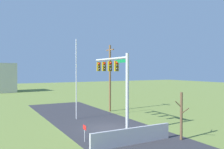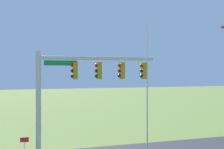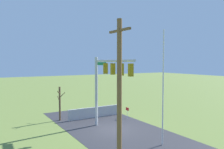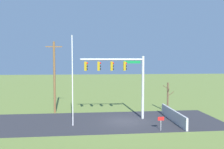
{
  "view_description": "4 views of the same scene",
  "coord_description": "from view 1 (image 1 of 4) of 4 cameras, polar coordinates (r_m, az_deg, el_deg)",
  "views": [
    {
      "loc": [
        18.9,
        -9.86,
        5.27
      ],
      "look_at": [
        -1.67,
        1.39,
        4.83
      ],
      "focal_mm": 37.88,
      "sensor_mm": 36.0,
      "label": 1
    },
    {
      "loc": [
        3.14,
        16.69,
        5.57
      ],
      "look_at": [
        -2.12,
        0.43,
        5.43
      ],
      "focal_mm": 46.3,
      "sensor_mm": 36.0,
      "label": 2
    },
    {
      "loc": [
        -17.62,
        10.72,
        6.28
      ],
      "look_at": [
        -1.45,
        1.12,
        5.2
      ],
      "focal_mm": 36.55,
      "sensor_mm": 36.0,
      "label": 3
    },
    {
      "loc": [
        -3.39,
        -21.82,
        6.16
      ],
      "look_at": [
        -1.23,
        0.2,
        4.8
      ],
      "focal_mm": 34.8,
      "sensor_mm": 36.0,
      "label": 4
    }
  ],
  "objects": [
    {
      "name": "signal_mast",
      "position": [
        21.73,
        0.85,
        -0.06
      ],
      "size": [
        6.75,
        0.55,
        6.7
      ],
      "color": "#B2B5BA",
      "rests_on": "ground_plane"
    },
    {
      "name": "distant_building",
      "position": [
        62.76,
        -24.93,
        -0.69
      ],
      "size": [
        8.24,
        5.88,
        6.91
      ],
      "primitive_type": "cube",
      "rotation": [
        0.0,
        0.0,
        3.27
      ],
      "color": "beige",
      "rests_on": "ground_plane"
    },
    {
      "name": "flagpole",
      "position": [
        25.59,
        -8.63,
        -1.1
      ],
      "size": [
        0.1,
        0.1,
        8.61
      ],
      "primitive_type": "cylinder",
      "color": "silver",
      "rests_on": "ground_plane"
    },
    {
      "name": "utility_pole",
      "position": [
        30.17,
        -0.5,
        -0.59
      ],
      "size": [
        1.9,
        0.26,
        8.47
      ],
      "color": "brown",
      "rests_on": "ground_plane"
    },
    {
      "name": "sidewalk_corner",
      "position": [
        19.72,
        5.3,
        -14.43
      ],
      "size": [
        6.0,
        6.0,
        0.01
      ],
      "primitive_type": "cube",
      "color": "#B7B5AD",
      "rests_on": "ground_plane"
    },
    {
      "name": "road_surface",
      "position": [
        25.48,
        -5.35,
        -10.86
      ],
      "size": [
        28.0,
        8.0,
        0.01
      ],
      "primitive_type": "cube",
      "color": "#2D2D33",
      "rests_on": "ground_plane"
    },
    {
      "name": "ground_plane",
      "position": [
        21.96,
        -1.11,
        -12.82
      ],
      "size": [
        160.0,
        160.0,
        0.0
      ],
      "primitive_type": "plane",
      "color": "olive"
    },
    {
      "name": "open_sign",
      "position": [
        17.91,
        -6.63,
        -13.05
      ],
      "size": [
        0.56,
        0.04,
        1.22
      ],
      "color": "silver",
      "rests_on": "ground_plane"
    },
    {
      "name": "bare_tree",
      "position": [
        18.83,
        16.39,
        -9.41
      ],
      "size": [
        1.27,
        1.02,
        3.6
      ],
      "color": "brown",
      "rests_on": "ground_plane"
    },
    {
      "name": "retaining_fence",
      "position": [
        17.34,
        4.95,
        -14.6
      ],
      "size": [
        0.2,
        6.53,
        1.18
      ],
      "primitive_type": "cube",
      "color": "#A8A8AD",
      "rests_on": "ground_plane"
    }
  ]
}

